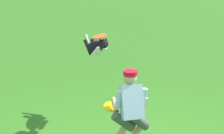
{
  "coord_description": "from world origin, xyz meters",
  "views": [
    {
      "loc": [
        -0.95,
        4.72,
        3.03
      ],
      "look_at": [
        0.5,
        -0.86,
        1.17
      ],
      "focal_mm": 56.64,
      "sensor_mm": 36.0,
      "label": 1
    }
  ],
  "objects_px": {
    "person": "(131,108)",
    "frisbee_flying": "(100,37)",
    "frisbee_held": "(112,106)",
    "dog": "(96,47)"
  },
  "relations": [
    {
      "from": "person",
      "to": "frisbee_flying",
      "type": "bearing_deg",
      "value": 14.06
    },
    {
      "from": "frisbee_flying",
      "to": "frisbee_held",
      "type": "bearing_deg",
      "value": 120.04
    },
    {
      "from": "dog",
      "to": "frisbee_held",
      "type": "distance_m",
      "value": 1.36
    },
    {
      "from": "frisbee_flying",
      "to": "frisbee_held",
      "type": "height_order",
      "value": "frisbee_flying"
    },
    {
      "from": "frisbee_flying",
      "to": "frisbee_held",
      "type": "xyz_separation_m",
      "value": [
        -0.41,
        0.7,
        -1.01
      ]
    },
    {
      "from": "person",
      "to": "frisbee_held",
      "type": "xyz_separation_m",
      "value": [
        0.35,
        -0.16,
        -0.09
      ]
    },
    {
      "from": "frisbee_held",
      "to": "person",
      "type": "bearing_deg",
      "value": 155.63
    },
    {
      "from": "dog",
      "to": "frisbee_held",
      "type": "height_order",
      "value": "dog"
    },
    {
      "from": "person",
      "to": "frisbee_flying",
      "type": "xyz_separation_m",
      "value": [
        0.76,
        -0.86,
        0.92
      ]
    },
    {
      "from": "dog",
      "to": "frisbee_flying",
      "type": "distance_m",
      "value": 0.44
    }
  ]
}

